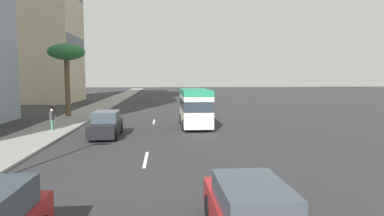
{
  "coord_description": "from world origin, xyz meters",
  "views": [
    {
      "loc": [
        -2.11,
        -0.9,
        4.01
      ],
      "look_at": [
        19.81,
        -2.73,
        1.98
      ],
      "focal_mm": 31.72,
      "sensor_mm": 36.0,
      "label": 1
    }
  ],
  "objects_px": {
    "minibus_second": "(195,106)",
    "pedestrian_near_lamp": "(52,118)",
    "car_fourth": "(250,213)",
    "pedestrian_by_tree": "(54,113)",
    "car_third": "(106,125)",
    "palm_tree": "(66,54)"
  },
  "relations": [
    {
      "from": "minibus_second",
      "to": "pedestrian_near_lamp",
      "type": "height_order",
      "value": "minibus_second"
    },
    {
      "from": "car_fourth",
      "to": "pedestrian_by_tree",
      "type": "relative_size",
      "value": 2.72
    },
    {
      "from": "minibus_second",
      "to": "car_fourth",
      "type": "bearing_deg",
      "value": 178.72
    },
    {
      "from": "car_third",
      "to": "car_fourth",
      "type": "bearing_deg",
      "value": 21.37
    },
    {
      "from": "minibus_second",
      "to": "pedestrian_by_tree",
      "type": "relative_size",
      "value": 3.77
    },
    {
      "from": "car_fourth",
      "to": "palm_tree",
      "type": "bearing_deg",
      "value": 23.47
    },
    {
      "from": "minibus_second",
      "to": "pedestrian_near_lamp",
      "type": "relative_size",
      "value": 4.24
    },
    {
      "from": "palm_tree",
      "to": "minibus_second",
      "type": "bearing_deg",
      "value": -121.25
    },
    {
      "from": "car_third",
      "to": "car_fourth",
      "type": "height_order",
      "value": "car_third"
    },
    {
      "from": "car_fourth",
      "to": "pedestrian_by_tree",
      "type": "bearing_deg",
      "value": 28.47
    },
    {
      "from": "car_fourth",
      "to": "pedestrian_near_lamp",
      "type": "bearing_deg",
      "value": 30.24
    },
    {
      "from": "minibus_second",
      "to": "pedestrian_near_lamp",
      "type": "bearing_deg",
      "value": 99.38
    },
    {
      "from": "minibus_second",
      "to": "palm_tree",
      "type": "height_order",
      "value": "palm_tree"
    },
    {
      "from": "pedestrian_near_lamp",
      "to": "pedestrian_by_tree",
      "type": "relative_size",
      "value": 0.89
    },
    {
      "from": "car_fourth",
      "to": "palm_tree",
      "type": "distance_m",
      "value": 29.42
    },
    {
      "from": "pedestrian_by_tree",
      "to": "palm_tree",
      "type": "height_order",
      "value": "palm_tree"
    },
    {
      "from": "pedestrian_by_tree",
      "to": "minibus_second",
      "type": "bearing_deg",
      "value": -52.93
    },
    {
      "from": "pedestrian_near_lamp",
      "to": "palm_tree",
      "type": "relative_size",
      "value": 0.22
    },
    {
      "from": "pedestrian_by_tree",
      "to": "palm_tree",
      "type": "xyz_separation_m",
      "value": [
        6.52,
        0.67,
        5.09
      ]
    },
    {
      "from": "car_third",
      "to": "palm_tree",
      "type": "height_order",
      "value": "palm_tree"
    },
    {
      "from": "car_fourth",
      "to": "pedestrian_near_lamp",
      "type": "xyz_separation_m",
      "value": [
        17.51,
        10.21,
        0.26
      ]
    },
    {
      "from": "car_third",
      "to": "pedestrian_by_tree",
      "type": "bearing_deg",
      "value": -134.46
    }
  ]
}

